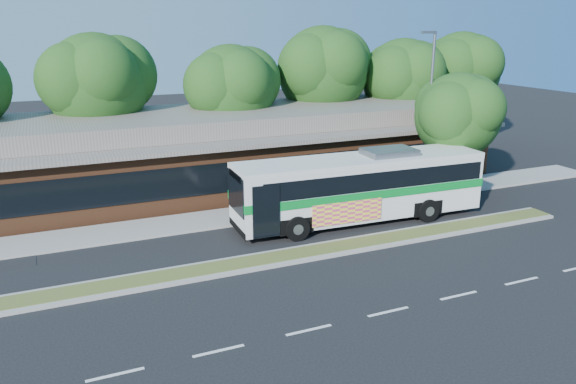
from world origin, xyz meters
TOP-DOWN VIEW (x-y plane):
  - ground at (0.00, 0.00)m, footprint 120.00×120.00m
  - median_strip at (0.00, 0.60)m, footprint 26.00×1.10m
  - sidewalk at (0.00, 6.40)m, footprint 44.00×2.60m
  - plaza_building at (0.00, 12.99)m, footprint 33.20×11.20m
  - lamp_post at (9.56, 6.00)m, footprint 0.93×0.18m
  - tree_bg_b at (-6.57, 16.14)m, footprint 6.69×6.00m
  - tree_bg_c at (1.40, 15.13)m, footprint 6.24×5.60m
  - tree_bg_d at (8.45, 16.15)m, footprint 6.91×6.20m
  - tree_bg_e at (14.42, 15.14)m, footprint 6.47×5.80m
  - tree_bg_f at (20.43, 16.14)m, footprint 6.69×6.00m
  - transit_bus at (3.83, 3.43)m, footprint 12.72×3.30m
  - sidewalk_tree at (11.34, 5.41)m, footprint 5.27×4.73m

SIDE VIEW (x-z plane):
  - ground at x=0.00m, z-range 0.00..0.00m
  - sidewalk at x=0.00m, z-range 0.00..0.12m
  - median_strip at x=0.00m, z-range 0.00..0.15m
  - transit_bus at x=3.83m, z-range 0.20..3.74m
  - plaza_building at x=0.00m, z-range -0.10..4.35m
  - sidewalk_tree at x=11.34m, z-range 1.20..8.12m
  - lamp_post at x=9.56m, z-range 0.37..9.44m
  - tree_bg_c at x=1.40m, z-range 1.46..9.72m
  - tree_bg_e at x=14.42m, z-range 1.49..10.00m
  - tree_bg_f at x=20.43m, z-range 1.60..10.52m
  - tree_bg_b at x=-6.57m, z-range 1.64..10.64m
  - tree_bg_d at x=8.45m, z-range 1.73..11.10m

